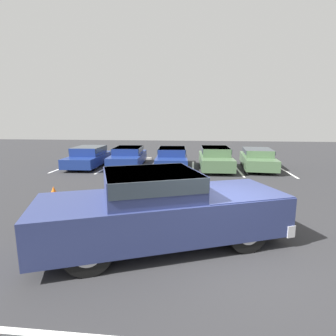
# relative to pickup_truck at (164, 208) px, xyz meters

# --- Properties ---
(ground_plane) EXTENTS (60.00, 60.00, 0.00)m
(ground_plane) POSITION_rel_pickup_truck_xyz_m (1.21, -0.17, -0.89)
(ground_plane) COLOR #2D2D30
(stall_stripe_a) EXTENTS (0.12, 4.75, 0.01)m
(stall_stripe_a) POSITION_rel_pickup_truck_xyz_m (-7.27, 9.88, -0.89)
(stall_stripe_a) COLOR white
(stall_stripe_a) RESTS_ON ground_plane
(stall_stripe_b) EXTENTS (0.12, 4.75, 0.01)m
(stall_stripe_b) POSITION_rel_pickup_truck_xyz_m (-4.64, 9.88, -0.89)
(stall_stripe_b) COLOR white
(stall_stripe_b) RESTS_ON ground_plane
(stall_stripe_c) EXTENTS (0.12, 4.75, 0.01)m
(stall_stripe_c) POSITION_rel_pickup_truck_xyz_m (-2.02, 9.88, -0.89)
(stall_stripe_c) COLOR white
(stall_stripe_c) RESTS_ON ground_plane
(stall_stripe_d) EXTENTS (0.12, 4.75, 0.01)m
(stall_stripe_d) POSITION_rel_pickup_truck_xyz_m (0.61, 9.88, -0.89)
(stall_stripe_d) COLOR white
(stall_stripe_d) RESTS_ON ground_plane
(stall_stripe_e) EXTENTS (0.12, 4.75, 0.01)m
(stall_stripe_e) POSITION_rel_pickup_truck_xyz_m (3.23, 9.88, -0.89)
(stall_stripe_e) COLOR white
(stall_stripe_e) RESTS_ON ground_plane
(stall_stripe_f) EXTENTS (0.12, 4.75, 0.01)m
(stall_stripe_f) POSITION_rel_pickup_truck_xyz_m (5.86, 9.88, -0.89)
(stall_stripe_f) COLOR white
(stall_stripe_f) RESTS_ON ground_plane
(pickup_truck) EXTENTS (6.00, 3.89, 1.77)m
(pickup_truck) POSITION_rel_pickup_truck_xyz_m (0.00, 0.00, 0.00)
(pickup_truck) COLOR navy
(pickup_truck) RESTS_ON ground_plane
(parked_sedan_a) EXTENTS (1.92, 4.40, 1.23)m
(parked_sedan_a) POSITION_rel_pickup_truck_xyz_m (-5.85, 9.80, -0.23)
(parked_sedan_a) COLOR navy
(parked_sedan_a) RESTS_ON ground_plane
(parked_sedan_b) EXTENTS (2.12, 4.55, 1.19)m
(parked_sedan_b) POSITION_rel_pickup_truck_xyz_m (-3.44, 10.12, -0.25)
(parked_sedan_b) COLOR navy
(parked_sedan_b) RESTS_ON ground_plane
(parked_sedan_c) EXTENTS (2.04, 4.54, 1.19)m
(parked_sedan_c) POSITION_rel_pickup_truck_xyz_m (-0.68, 9.99, -0.26)
(parked_sedan_c) COLOR navy
(parked_sedan_c) RESTS_ON ground_plane
(parked_sedan_d) EXTENTS (1.83, 4.43, 1.29)m
(parked_sedan_d) POSITION_rel_pickup_truck_xyz_m (1.90, 9.75, -0.21)
(parked_sedan_d) COLOR #4C6B47
(parked_sedan_d) RESTS_ON ground_plane
(parked_sedan_e) EXTENTS (2.08, 4.51, 1.17)m
(parked_sedan_e) POSITION_rel_pickup_truck_xyz_m (4.42, 10.10, -0.26)
(parked_sedan_e) COLOR #4C6B47
(parked_sedan_e) RESTS_ON ground_plane
(traffic_cone) EXTENTS (0.49, 0.49, 0.45)m
(traffic_cone) POSITION_rel_pickup_truck_xyz_m (-4.53, 3.20, -0.69)
(traffic_cone) COLOR black
(traffic_cone) RESTS_ON ground_plane
(wheel_stop_curb) EXTENTS (1.61, 0.20, 0.14)m
(wheel_stop_curb) POSITION_rel_pickup_truck_xyz_m (-3.25, 13.02, -0.82)
(wheel_stop_curb) COLOR #B7B2A8
(wheel_stop_curb) RESTS_ON ground_plane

